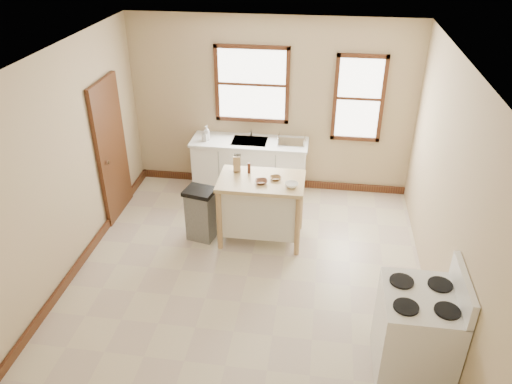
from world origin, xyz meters
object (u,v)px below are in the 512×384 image
knife_block (237,164)px  trash_bin (201,214)px  pepper_grinder (249,168)px  bowl_b (276,178)px  gas_stove (417,324)px  soap_bottle_a (207,133)px  soap_bottle_b (205,135)px  dish_rack (292,140)px  kitchen_island (261,209)px  bowl_c (292,185)px  bowl_a (261,182)px

knife_block → trash_bin: (-0.47, -0.30, -0.66)m
pepper_grinder → trash_bin: pepper_grinder is taller
knife_block → bowl_b: 0.59m
trash_bin → gas_stove: (2.66, -2.02, 0.23)m
bowl_b → trash_bin: 1.19m
soap_bottle_a → gas_stove: (2.85, -3.37, -0.42)m
soap_bottle_b → gas_stove: gas_stove is taller
dish_rack → kitchen_island: 1.45m
dish_rack → knife_block: knife_block is taller
kitchen_island → trash_bin: kitchen_island is taller
pepper_grinder → trash_bin: bearing=-157.8°
knife_block → gas_stove: size_ratio=0.16×
soap_bottle_b → dish_rack: size_ratio=0.42×
bowl_b → bowl_c: 0.29m
trash_bin → soap_bottle_b: bearing=111.6°
bowl_b → bowl_a: bearing=-143.6°
kitchen_island → pepper_grinder: 0.61m
bowl_a → pepper_grinder: bearing=128.0°
knife_block → soap_bottle_b: bearing=111.5°
knife_block → bowl_a: knife_block is taller
bowl_a → trash_bin: 1.03m
kitchen_island → bowl_c: size_ratio=6.58×
pepper_grinder → bowl_a: bearing=-52.0°
bowl_a → bowl_b: (0.18, 0.13, -0.00)m
knife_block → bowl_a: (0.38, -0.30, -0.08)m
dish_rack → knife_block: size_ratio=2.14×
pepper_grinder → gas_stove: bearing=-48.6°
trash_bin → kitchen_island: bearing=19.1°
pepper_grinder → soap_bottle_a: bearing=127.8°
soap_bottle_a → dish_rack: 1.34m
pepper_grinder → knife_block: bearing=167.5°
dish_rack → bowl_b: 1.30m
soap_bottle_b → dish_rack: (1.36, 0.11, -0.04)m
pepper_grinder → gas_stove: 3.07m
bowl_c → trash_bin: 1.39m
soap_bottle_a → bowl_a: bearing=-37.6°
soap_bottle_a → kitchen_island: bearing=-35.8°
bowl_a → trash_bin: bowl_a is taller
dish_rack → kitchen_island: (-0.30, -1.33, -0.50)m
gas_stove → bowl_c: bearing=125.3°
soap_bottle_a → soap_bottle_b: (-0.02, -0.03, -0.03)m
knife_block → bowl_b: bearing=-29.6°
bowl_c → bowl_b: bearing=142.0°
soap_bottle_b → pepper_grinder: pepper_grinder is taller
soap_bottle_b → gas_stove: size_ratio=0.14×
knife_block → bowl_c: (0.79, -0.35, -0.07)m
soap_bottle_b → trash_bin: 1.48m
bowl_a → gas_stove: gas_stove is taller
dish_rack → bowl_a: size_ratio=2.58×
bowl_b → soap_bottle_b: bearing=136.3°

